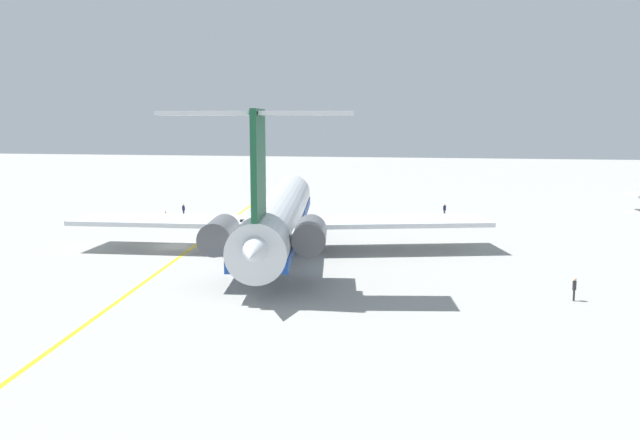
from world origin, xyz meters
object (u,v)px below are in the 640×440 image
main_jetliner (278,216)px  ground_crew_near_nose (574,286)px  ground_crew_near_tail (445,208)px  ground_crew_portside (184,209)px  safety_cone_wingtip (166,213)px

main_jetliner → ground_crew_near_nose: (13.19, 24.79, -2.61)m
ground_crew_near_nose → ground_crew_near_tail: size_ratio=0.95×
main_jetliner → ground_crew_portside: bearing=30.6°
safety_cone_wingtip → ground_crew_near_tail: bearing=97.7°
safety_cone_wingtip → main_jetliner: bearing=42.5°
safety_cone_wingtip → ground_crew_portside: bearing=65.8°
safety_cone_wingtip → ground_crew_near_nose: bearing=51.6°
ground_crew_near_tail → ground_crew_portside: bearing=-116.6°
ground_crew_near_tail → safety_cone_wingtip: (4.97, -36.98, -0.84)m
ground_crew_near_nose → safety_cone_wingtip: size_ratio=3.06×
ground_crew_portside → ground_crew_near_nose: bearing=-114.5°
main_jetliner → ground_crew_portside: 28.83m
ground_crew_near_tail → safety_cone_wingtip: bearing=-119.6°
main_jetliner → ground_crew_portside: size_ratio=27.24×
ground_crew_near_tail → safety_cone_wingtip: 37.32m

